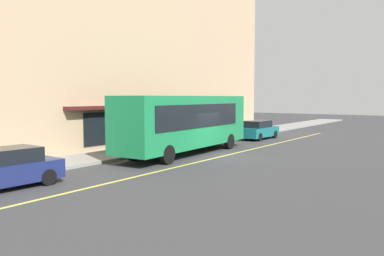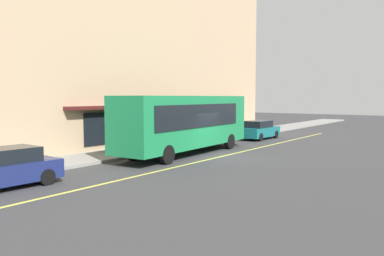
{
  "view_description": "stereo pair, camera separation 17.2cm",
  "coord_description": "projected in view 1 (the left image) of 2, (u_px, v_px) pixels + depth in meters",
  "views": [
    {
      "loc": [
        -19.34,
        -11.69,
        3.43
      ],
      "look_at": [
        -0.5,
        1.79,
        1.6
      ],
      "focal_mm": 36.7,
      "sensor_mm": 36.0,
      "label": 1
    },
    {
      "loc": [
        -19.24,
        -11.83,
        3.43
      ],
      "look_at": [
        -0.5,
        1.79,
        1.6
      ],
      "focal_mm": 36.7,
      "sensor_mm": 36.0,
      "label": 2
    }
  ],
  "objects": [
    {
      "name": "sidewalk",
      "position": [
        153.0,
        148.0,
        25.81
      ],
      "size": [
        80.0,
        3.16,
        0.15
      ],
      "primitive_type": "cube",
      "color": "gray",
      "rests_on": "ground"
    },
    {
      "name": "pedestrian_waiting",
      "position": [
        175.0,
        128.0,
        28.76
      ],
      "size": [
        0.34,
        0.34,
        1.74
      ],
      "color": "black",
      "rests_on": "sidewalk"
    },
    {
      "name": "pedestrian_by_curb",
      "position": [
        230.0,
        124.0,
        34.01
      ],
      "size": [
        0.34,
        0.34,
        1.61
      ],
      "color": "black",
      "rests_on": "sidewalk"
    },
    {
      "name": "bus",
      "position": [
        186.0,
        121.0,
        23.49
      ],
      "size": [
        11.26,
        3.19,
        3.5
      ],
      "color": "#197F47",
      "rests_on": "ground"
    },
    {
      "name": "ground",
      "position": [
        222.0,
        156.0,
        22.73
      ],
      "size": [
        120.0,
        120.0,
        0.0
      ],
      "primitive_type": "plane",
      "color": "#38383A"
    },
    {
      "name": "lane_centre_stripe",
      "position": [
        222.0,
        156.0,
        22.73
      ],
      "size": [
        36.0,
        0.16,
        0.01
      ],
      "primitive_type": "cube",
      "color": "#D8D14C",
      "rests_on": "ground"
    },
    {
      "name": "traffic_light",
      "position": [
        187.0,
        110.0,
        27.33
      ],
      "size": [
        0.3,
        0.52,
        3.2
      ],
      "color": "#2D2D33",
      "rests_on": "sidewalk"
    },
    {
      "name": "storefront_building",
      "position": [
        120.0,
        57.0,
        32.49
      ],
      "size": [
        27.66,
        11.35,
        13.5
      ],
      "color": "tan",
      "rests_on": "ground"
    },
    {
      "name": "car_navy",
      "position": [
        2.0,
        169.0,
        14.62
      ],
      "size": [
        4.36,
        1.98,
        1.52
      ],
      "color": "navy",
      "rests_on": "ground"
    },
    {
      "name": "car_teal",
      "position": [
        258.0,
        130.0,
        32.08
      ],
      "size": [
        4.31,
        1.89,
        1.52
      ],
      "color": "#14666B",
      "rests_on": "ground"
    }
  ]
}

